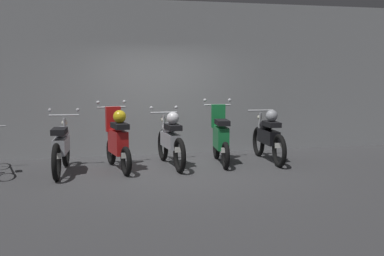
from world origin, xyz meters
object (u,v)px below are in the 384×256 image
motorbike_slot_0 (61,146)px  motorbike_slot_2 (170,140)px  motorbike_slot_1 (118,140)px  motorbike_slot_3 (220,137)px  motorbike_slot_4 (268,136)px

motorbike_slot_0 → motorbike_slot_2: size_ratio=1.00×
motorbike_slot_1 → motorbike_slot_2: size_ratio=0.86×
motorbike_slot_1 → motorbike_slot_3: 2.08m
motorbike_slot_4 → motorbike_slot_3: bearing=179.0°
motorbike_slot_0 → motorbike_slot_3: (3.09, 0.18, 0.04)m
motorbike_slot_0 → motorbike_slot_3: motorbike_slot_3 is taller
motorbike_slot_2 → motorbike_slot_3: motorbike_slot_3 is taller
motorbike_slot_0 → motorbike_slot_3: size_ratio=1.16×
motorbike_slot_0 → motorbike_slot_1: bearing=2.3°
motorbike_slot_4 → motorbike_slot_1: bearing=-177.7°
motorbike_slot_3 → motorbike_slot_4: (1.02, -0.02, -0.00)m
motorbike_slot_1 → motorbike_slot_4: size_ratio=0.86×
motorbike_slot_0 → motorbike_slot_1: size_ratio=1.16×
motorbike_slot_0 → motorbike_slot_4: size_ratio=1.00×
motorbike_slot_2 → motorbike_slot_4: 2.06m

